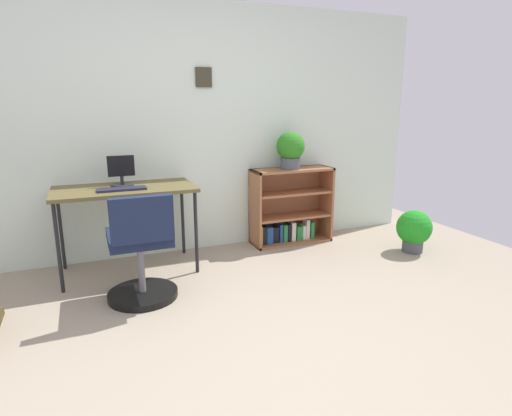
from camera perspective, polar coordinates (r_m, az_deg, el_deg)
name	(u,v)px	position (r m, az deg, el deg)	size (l,w,h in m)	color
ground_plane	(265,367)	(2.54, 1.22, -20.55)	(6.24, 6.24, 0.00)	gray
wall_back	(176,131)	(4.16, -10.70, 10.17)	(5.20, 0.12, 2.36)	silver
desk	(125,194)	(3.75, -17.22, 1.83)	(1.15, 0.60, 0.75)	brown
monitor	(121,172)	(3.80, -17.65, 4.58)	(0.22, 0.19, 0.26)	#262628
keyboard	(122,189)	(3.62, -17.61, 2.44)	(0.39, 0.13, 0.02)	#1F2035
office_chair	(141,255)	(3.21, -15.19, -6.06)	(0.52, 0.55, 0.84)	black
bookshelf_low	(289,210)	(4.47, 4.42, -0.25)	(0.85, 0.30, 0.79)	#995F3B
potted_plant_on_shelf	(291,149)	(4.30, 4.67, 7.93)	(0.28, 0.28, 0.37)	#474C51
potted_plant_floor	(414,229)	(4.44, 20.48, -2.70)	(0.34, 0.34, 0.42)	#474C51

